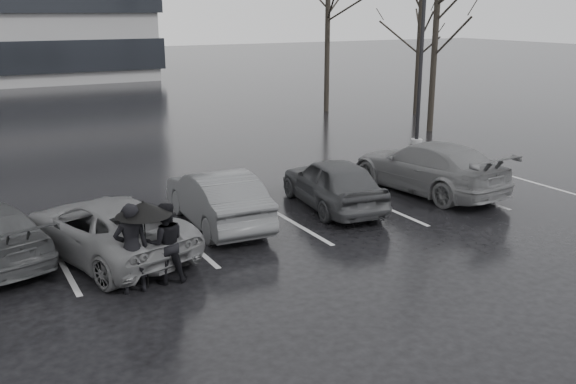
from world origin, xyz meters
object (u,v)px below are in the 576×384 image
Objects in this scene: car_main at (333,183)px; car_east at (427,167)px; car_west_a at (217,198)px; lamp_post at (422,45)px; car_west_b at (106,227)px; tree_ne at (419,44)px; pedestrian_right at (165,243)px; pedestrian_left at (132,249)px; tree_east at (435,38)px; tree_north at (328,28)px.

car_east reaches higher than car_main.
lamp_post is at bearing -150.54° from car_west_a.
lamp_post reaches higher than car_west_a.
car_east reaches higher than car_west_b.
car_west_a is 0.60× the size of tree_ne.
pedestrian_left is at bearing 23.59° from pedestrian_right.
car_west_b is 15.40m from lamp_post.
tree_east reaches higher than car_east.
pedestrian_left is at bearing -142.37° from tree_ne.
pedestrian_left is 19.32m from tree_east.
pedestrian_right is at bearing 54.05° from car_west_a.
car_east is at bearing -128.26° from tree_ne.
tree_ne is (18.54, 12.15, 2.86)m from car_west_b.
tree_north is at bearing -151.46° from car_west_b.
tree_north is (12.11, 14.34, 3.56)m from car_west_a.
car_west_a is 15.39m from tree_east.
car_east is 0.61× the size of lamp_post.
lamp_post is 1.19× the size of tree_ne.
car_west_a is 3.56m from pedestrian_right.
pedestrian_right is at bearing -129.96° from tree_north.
pedestrian_right is (-2.23, -2.78, 0.12)m from car_west_a.
lamp_post is (13.03, 8.21, 3.02)m from pedestrian_right.
tree_east reaches higher than pedestrian_left.
car_east is 3.14× the size of pedestrian_right.
lamp_post is at bearing -172.23° from car_west_b.
car_west_a is 19.11m from tree_north.
pedestrian_right is at bearing -147.79° from lamp_post.
lamp_post reaches higher than pedestrian_left.
lamp_post is 3.01m from tree_east.
car_west_a is at bearing 4.20° from car_main.
car_west_b is 2.62× the size of pedestrian_left.
car_main is at bearing -5.80° from car_east.
pedestrian_right is 0.23× the size of tree_ne.
tree_east is (2.32, 1.91, 0.17)m from lamp_post.
pedestrian_left reaches higher than car_east.
tree_north is (-3.50, 3.00, 0.75)m from tree_ne.
car_west_a is at bearing -150.76° from tree_east.
pedestrian_left is at bearing -131.02° from tree_north.
car_main is 2.50× the size of pedestrian_right.
car_main is 0.51× the size of tree_east.
pedestrian_right is at bearing -162.47° from pedestrian_left.
tree_east reaches higher than car_west_a.
pedestrian_right is at bearing 92.76° from car_west_b.
pedestrian_left is at bearing 48.01° from car_west_a.
car_east is (6.56, -0.15, 0.05)m from car_west_a.
pedestrian_left is 0.73m from pedestrian_right.
pedestrian_right reaches higher than car_west_b.
tree_ne is (17.84, 14.12, 2.69)m from pedestrian_right.
car_main is at bearing 179.68° from car_west_a.
pedestrian_left is (-0.01, -2.15, 0.24)m from car_west_b.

